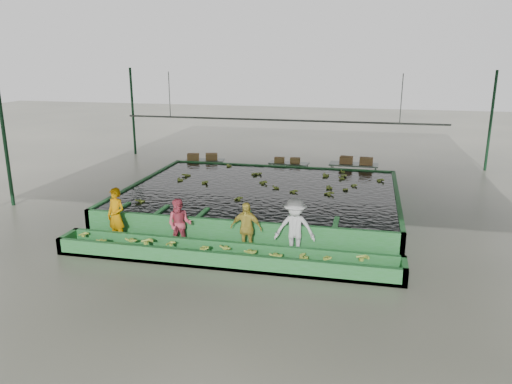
% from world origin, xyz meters
% --- Properties ---
extents(ground, '(80.00, 80.00, 0.00)m').
position_xyz_m(ground, '(0.00, 0.00, 0.00)').
color(ground, gray).
rests_on(ground, ground).
extents(shed_roof, '(20.00, 22.00, 0.04)m').
position_xyz_m(shed_roof, '(0.00, 0.00, 5.00)').
color(shed_roof, gray).
rests_on(shed_roof, shed_posts).
extents(shed_posts, '(20.00, 22.00, 5.00)m').
position_xyz_m(shed_posts, '(0.00, 0.00, 2.50)').
color(shed_posts, black).
rests_on(shed_posts, ground).
extents(flotation_tank, '(10.00, 8.00, 0.90)m').
position_xyz_m(flotation_tank, '(0.00, 1.50, 0.45)').
color(flotation_tank, '#2B7A38').
rests_on(flotation_tank, ground).
extents(tank_water, '(9.70, 7.70, 0.00)m').
position_xyz_m(tank_water, '(0.00, 1.50, 0.85)').
color(tank_water, black).
rests_on(tank_water, flotation_tank).
extents(sorting_trough, '(10.00, 1.00, 0.50)m').
position_xyz_m(sorting_trough, '(0.00, -3.60, 0.25)').
color(sorting_trough, '#2B7A38').
rests_on(sorting_trough, ground).
extents(cableway_rail, '(0.08, 0.08, 14.00)m').
position_xyz_m(cableway_rail, '(0.00, 5.00, 3.00)').
color(cableway_rail, '#59605B').
rests_on(cableway_rail, shed_roof).
extents(rail_hanger_left, '(0.04, 0.04, 2.00)m').
position_xyz_m(rail_hanger_left, '(-5.00, 5.00, 4.00)').
color(rail_hanger_left, '#59605B').
rests_on(rail_hanger_left, shed_roof).
extents(rail_hanger_right, '(0.04, 0.04, 2.00)m').
position_xyz_m(rail_hanger_right, '(5.00, 5.00, 4.00)').
color(rail_hanger_right, '#59605B').
rests_on(rail_hanger_right, shed_roof).
extents(worker_a, '(0.75, 0.61, 1.78)m').
position_xyz_m(worker_a, '(-3.71, -2.80, 0.89)').
color(worker_a, '#CF8505').
rests_on(worker_a, ground).
extents(worker_b, '(0.82, 0.67, 1.57)m').
position_xyz_m(worker_b, '(-1.62, -2.80, 0.78)').
color(worker_b, '#CF485C').
rests_on(worker_b, ground).
extents(worker_c, '(0.96, 0.42, 1.62)m').
position_xyz_m(worker_c, '(0.45, -2.80, 0.81)').
color(worker_c, gold).
rests_on(worker_c, ground).
extents(worker_d, '(1.22, 0.75, 1.83)m').
position_xyz_m(worker_d, '(1.90, -2.80, 0.91)').
color(worker_d, silver).
rests_on(worker_d, ground).
extents(packing_table_left, '(1.94, 1.02, 0.84)m').
position_xyz_m(packing_table_left, '(-3.83, 6.19, 0.42)').
color(packing_table_left, '#59605B').
rests_on(packing_table_left, ground).
extents(packing_table_mid, '(1.88, 0.90, 0.83)m').
position_xyz_m(packing_table_mid, '(0.22, 6.44, 0.41)').
color(packing_table_mid, '#59605B').
rests_on(packing_table_mid, ground).
extents(packing_table_right, '(2.18, 0.93, 0.98)m').
position_xyz_m(packing_table_right, '(3.22, 6.21, 0.49)').
color(packing_table_right, '#59605B').
rests_on(packing_table_right, ground).
extents(box_stack_left, '(1.49, 0.78, 0.31)m').
position_xyz_m(box_stack_left, '(-3.92, 6.12, 0.84)').
color(box_stack_left, olive).
rests_on(box_stack_left, packing_table_left).
extents(box_stack_mid, '(1.22, 0.43, 0.26)m').
position_xyz_m(box_stack_mid, '(0.15, 6.37, 0.83)').
color(box_stack_mid, olive).
rests_on(box_stack_mid, packing_table_mid).
extents(box_stack_right, '(1.48, 0.53, 0.31)m').
position_xyz_m(box_stack_right, '(3.32, 6.21, 0.98)').
color(box_stack_right, olive).
rests_on(box_stack_right, packing_table_right).
extents(floating_bananas, '(8.94, 6.10, 0.12)m').
position_xyz_m(floating_bananas, '(0.00, 2.30, 0.85)').
color(floating_bananas, '#93AF37').
rests_on(floating_bananas, tank_water).
extents(trough_bananas, '(9.60, 0.64, 0.13)m').
position_xyz_m(trough_bananas, '(0.00, -3.60, 0.40)').
color(trough_bananas, '#93AF37').
rests_on(trough_bananas, sorting_trough).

